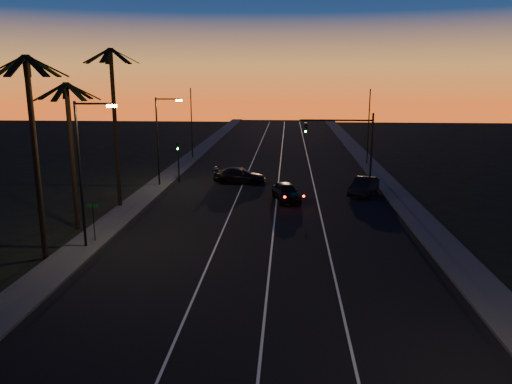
# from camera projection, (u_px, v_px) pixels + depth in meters

# --- Properties ---
(road) EXTENTS (20.00, 170.00, 0.01)m
(road) POSITION_uv_depth(u_px,v_px,m) (269.00, 209.00, 39.96)
(road) COLOR black
(road) RESTS_ON ground
(sidewalk_left) EXTENTS (2.40, 170.00, 0.16)m
(sidewalk_left) POSITION_uv_depth(u_px,v_px,m) (132.00, 206.00, 40.65)
(sidewalk_left) COLOR #393937
(sidewalk_left) RESTS_ON ground
(sidewalk_right) EXTENTS (2.40, 170.00, 0.16)m
(sidewalk_right) POSITION_uv_depth(u_px,v_px,m) (411.00, 211.00, 39.23)
(sidewalk_right) COLOR #393937
(sidewalk_right) RESTS_ON ground
(lane_stripe_left) EXTENTS (0.12, 160.00, 0.01)m
(lane_stripe_left) POSITION_uv_depth(u_px,v_px,m) (232.00, 209.00, 40.14)
(lane_stripe_left) COLOR silver
(lane_stripe_left) RESTS_ON road
(lane_stripe_mid) EXTENTS (0.12, 160.00, 0.01)m
(lane_stripe_mid) POSITION_uv_depth(u_px,v_px,m) (276.00, 209.00, 39.92)
(lane_stripe_mid) COLOR silver
(lane_stripe_mid) RESTS_ON road
(lane_stripe_right) EXTENTS (0.12, 160.00, 0.01)m
(lane_stripe_right) POSITION_uv_depth(u_px,v_px,m) (319.00, 210.00, 39.70)
(lane_stripe_right) COLOR silver
(lane_stripe_right) RESTS_ON road
(palm_near) EXTENTS (4.25, 4.16, 11.53)m
(palm_near) POSITION_uv_depth(u_px,v_px,m) (34.00, 138.00, 27.50)
(palm_near) COLOR black
(palm_near) RESTS_ON ground
(palm_mid) EXTENTS (4.25, 4.16, 10.03)m
(palm_mid) POSITION_uv_depth(u_px,v_px,m) (71.00, 139.00, 33.55)
(palm_mid) COLOR black
(palm_mid) RESTS_ON ground
(palm_far) EXTENTS (4.25, 4.16, 12.53)m
(palm_far) POSITION_uv_depth(u_px,v_px,m) (114.00, 113.00, 39.02)
(palm_far) COLOR black
(palm_far) RESTS_ON ground
(streetlight_left_near) EXTENTS (2.55, 0.26, 9.00)m
(streetlight_left_near) POSITION_uv_depth(u_px,v_px,m) (84.00, 164.00, 29.71)
(streetlight_left_near) COLOR black
(streetlight_left_near) RESTS_ON ground
(streetlight_left_far) EXTENTS (2.55, 0.26, 8.50)m
(streetlight_left_far) POSITION_uv_depth(u_px,v_px,m) (160.00, 134.00, 47.27)
(streetlight_left_far) COLOR black
(streetlight_left_far) RESTS_ON ground
(street_sign) EXTENTS (0.70, 0.06, 2.60)m
(street_sign) POSITION_uv_depth(u_px,v_px,m) (94.00, 218.00, 31.52)
(street_sign) COLOR black
(street_sign) RESTS_ON ground
(signal_mast) EXTENTS (7.10, 0.41, 7.00)m
(signal_mast) POSITION_uv_depth(u_px,v_px,m) (347.00, 136.00, 48.14)
(signal_mast) COLOR black
(signal_mast) RESTS_ON ground
(signal_post) EXTENTS (0.28, 0.37, 4.20)m
(signal_post) POSITION_uv_depth(u_px,v_px,m) (178.00, 154.00, 49.61)
(signal_post) COLOR black
(signal_post) RESTS_ON ground
(far_pole_left) EXTENTS (0.14, 0.14, 9.00)m
(far_pole_left) POSITION_uv_depth(u_px,v_px,m) (192.00, 124.00, 63.95)
(far_pole_left) COLOR black
(far_pole_left) RESTS_ON ground
(far_pole_right) EXTENTS (0.14, 0.14, 9.00)m
(far_pole_right) POSITION_uv_depth(u_px,v_px,m) (369.00, 127.00, 59.64)
(far_pole_right) COLOR black
(far_pole_right) RESTS_ON ground
(lead_car) EXTENTS (2.95, 5.36, 1.56)m
(lead_car) POSITION_uv_depth(u_px,v_px,m) (286.00, 192.00, 42.48)
(lead_car) COLOR black
(lead_car) RESTS_ON road
(right_car) EXTENTS (3.45, 5.05, 1.58)m
(right_car) POSITION_uv_depth(u_px,v_px,m) (364.00, 186.00, 44.70)
(right_car) COLOR black
(right_car) RESTS_ON road
(cross_car) EXTENTS (5.46, 2.65, 1.53)m
(cross_car) POSITION_uv_depth(u_px,v_px,m) (240.00, 176.00, 49.58)
(cross_car) COLOR black
(cross_car) RESTS_ON road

